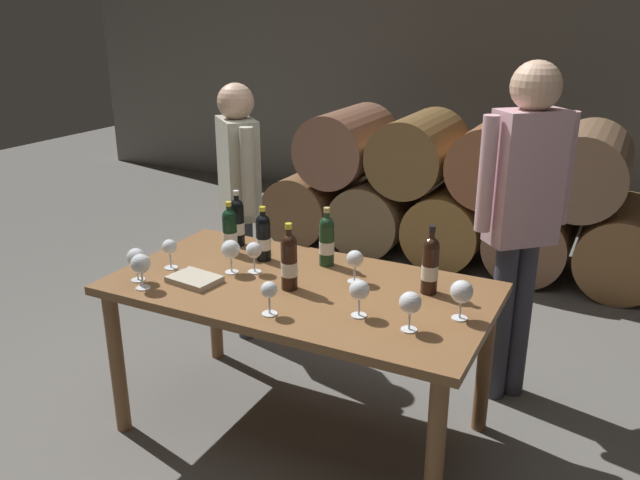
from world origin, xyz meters
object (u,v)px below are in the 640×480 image
object	(u,v)px
wine_bottle_1	(289,261)
tasting_notebook	(194,279)
wine_glass_1	(141,265)
wine_glass_4	(269,291)
wine_glass_8	(231,250)
sommelier_presenting	(523,205)
wine_glass_3	(410,304)
wine_bottle_3	(327,240)
taster_seated_left	(240,191)
wine_glass_5	(136,258)
wine_bottle_0	(230,231)
wine_glass_9	(169,248)
wine_bottle_4	(263,237)
wine_bottle_5	(430,264)
wine_glass_6	(254,251)
wine_glass_2	(359,291)
wine_glass_0	(355,260)
dining_table	(300,303)
wine_bottle_2	(237,222)
wine_glass_7	(461,292)

from	to	relation	value
wine_bottle_1	tasting_notebook	size ratio (longest dim) A/B	1.38
wine_glass_1	wine_glass_4	bearing A→B (deg)	2.74
wine_glass_8	sommelier_presenting	bearing A→B (deg)	33.38
wine_glass_1	wine_glass_3	bearing A→B (deg)	7.41
wine_bottle_3	taster_seated_left	distance (m)	0.91
wine_glass_4	wine_glass_5	bearing A→B (deg)	177.75
wine_bottle_0	wine_glass_8	bearing A→B (deg)	-54.88
wine_glass_5	wine_glass_9	size ratio (longest dim) A/B	1.07
wine_bottle_4	wine_bottle_5	size ratio (longest dim) A/B	0.89
wine_bottle_1	wine_bottle_4	distance (m)	0.38
tasting_notebook	wine_glass_6	bearing A→B (deg)	57.86
wine_glass_5	wine_glass_6	world-z (taller)	wine_glass_5
wine_glass_2	taster_seated_left	world-z (taller)	taster_seated_left
wine_glass_0	wine_glass_8	xyz separation A→B (m)	(-0.56, -0.16, 0.01)
wine_glass_0	wine_glass_9	xyz separation A→B (m)	(-0.85, -0.24, -0.00)
wine_glass_4	wine_glass_9	distance (m)	0.71
wine_bottle_3	wine_bottle_0	bearing A→B (deg)	-171.12
wine_bottle_0	wine_glass_9	distance (m)	0.33
wine_glass_1	wine_glass_9	xyz separation A→B (m)	(-0.04, 0.24, -0.01)
wine_glass_2	wine_glass_1	bearing A→B (deg)	-169.49
taster_seated_left	dining_table	bearing A→B (deg)	-42.34
wine_bottle_0	wine_bottle_2	bearing A→B (deg)	106.28
wine_glass_5	wine_glass_8	world-z (taller)	wine_glass_8
wine_glass_1	wine_glass_3	distance (m)	1.19
wine_bottle_1	tasting_notebook	bearing A→B (deg)	-162.58
wine_bottle_2	wine_glass_5	distance (m)	0.62
wine_bottle_4	wine_glass_3	size ratio (longest dim) A/B	1.70
wine_glass_5	sommelier_presenting	distance (m)	1.83
wine_glass_9	tasting_notebook	size ratio (longest dim) A/B	0.66
wine_bottle_1	wine_glass_0	xyz separation A→B (m)	(0.23, 0.20, -0.02)
wine_bottle_2	wine_glass_4	xyz separation A→B (m)	(0.57, -0.63, -0.03)
wine_bottle_2	wine_glass_3	distance (m)	1.23
wine_bottle_4	wine_glass_5	bearing A→B (deg)	-128.18
wine_glass_4	wine_glass_9	bearing A→B (deg)	162.46
wine_bottle_0	wine_glass_7	world-z (taller)	wine_bottle_0
wine_bottle_1	wine_bottle_3	size ratio (longest dim) A/B	1.05
tasting_notebook	wine_glass_2	bearing A→B (deg)	8.41
wine_glass_7	sommelier_presenting	xyz separation A→B (m)	(0.08, 0.76, 0.17)
dining_table	wine_glass_7	world-z (taller)	wine_glass_7
wine_bottle_3	wine_glass_3	size ratio (longest dim) A/B	1.80
wine_bottle_5	wine_glass_2	xyz separation A→B (m)	(-0.18, -0.35, -0.02)
wine_bottle_1	sommelier_presenting	distance (m)	1.17
wine_glass_8	wine_bottle_0	bearing A→B (deg)	125.12
wine_glass_1	wine_glass_8	xyz separation A→B (m)	(0.25, 0.33, -0.00)
wine_bottle_5	wine_glass_6	size ratio (longest dim) A/B	2.05
wine_bottle_2	dining_table	bearing A→B (deg)	-30.30
wine_glass_1	wine_glass_9	size ratio (longest dim) A/B	1.11
wine_glass_1	wine_glass_5	distance (m)	0.10
wine_glass_2	wine_bottle_0	bearing A→B (deg)	157.33
sommelier_presenting	wine_bottle_0	bearing A→B (deg)	-156.99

